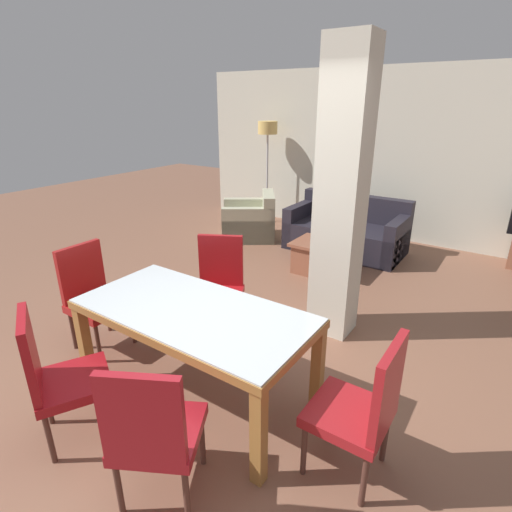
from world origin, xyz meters
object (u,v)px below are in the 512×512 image
object	(u,v)px
dining_chair_head_left	(93,294)
coffee_table	(321,257)
bottle	(319,235)
floor_lamp	(268,138)
dining_table	(194,327)
armchair	(251,222)
sofa	(346,232)
dining_chair_head_right	(363,406)
dining_chair_near_left	(57,374)
dining_chair_far_left	(219,283)
dining_chair_near_right	(153,430)

from	to	relation	value
dining_chair_head_left	coffee_table	size ratio (longest dim) A/B	1.32
bottle	floor_lamp	xyz separation A→B (m)	(-1.87, 1.64, 1.05)
dining_table	armchair	bearing A→B (deg)	118.72
dining_table	floor_lamp	distance (m)	5.01
sofa	dining_chair_head_right	bearing A→B (deg)	113.33
dining_chair_head_right	sofa	bearing A→B (deg)	23.33
dining_table	floor_lamp	bearing A→B (deg)	116.32
dining_chair_near_left	coffee_table	world-z (taller)	dining_chair_near_left
dining_chair_head_right	dining_chair_far_left	xyz separation A→B (m)	(-1.76, 0.84, 0.00)
dining_table	bottle	distance (m)	2.78
dining_chair_near_right	dining_chair_near_left	distance (m)	0.88
dining_table	dining_chair_near_left	size ratio (longest dim) A/B	1.84
dining_chair_near_left	floor_lamp	distance (m)	5.62
dining_chair_far_left	bottle	bearing A→B (deg)	-121.91
dining_table	bottle	bearing A→B (deg)	96.28
dining_chair_far_left	floor_lamp	size ratio (longest dim) A/B	0.53
dining_chair_near_left	sofa	distance (m)	4.61
dining_chair_far_left	floor_lamp	xyz separation A→B (m)	(-1.74, 3.57, 1.04)
dining_chair_head_left	dining_chair_far_left	bearing A→B (deg)	135.55
dining_table	floor_lamp	world-z (taller)	floor_lamp
dining_chair_far_left	armchair	world-z (taller)	dining_chair_far_left
dining_chair_far_left	dining_chair_near_left	world-z (taller)	same
floor_lamp	coffee_table	bearing A→B (deg)	-40.72
armchair	bottle	xyz separation A→B (m)	(1.58, -0.67, 0.24)
floor_lamp	dining_chair_head_left	bearing A→B (deg)	-78.24
dining_chair_head_right	dining_chair_far_left	bearing A→B (deg)	64.59
dining_chair_head_right	floor_lamp	xyz separation A→B (m)	(-3.50, 4.40, 1.04)
dining_chair_near_right	bottle	bearing A→B (deg)	73.24
dining_table	bottle	size ratio (longest dim) A/B	8.04
sofa	armchair	distance (m)	1.61
dining_table	floor_lamp	xyz separation A→B (m)	(-2.18, 4.40, 0.96)
dining_chair_near_right	coffee_table	size ratio (longest dim) A/B	1.32
coffee_table	floor_lamp	size ratio (longest dim) A/B	0.40
dining_chair_near_left	armchair	bearing A→B (deg)	136.50
armchair	dining_chair_head_left	bearing A→B (deg)	155.41
dining_chair_far_left	dining_chair_near_left	bearing A→B (deg)	62.16
dining_chair_near_right	sofa	world-z (taller)	dining_chair_near_right
dining_chair_head_right	floor_lamp	world-z (taller)	floor_lamp
dining_chair_far_left	coffee_table	bearing A→B (deg)	-123.85
dining_chair_head_right	armchair	distance (m)	4.70
coffee_table	bottle	xyz separation A→B (m)	(-0.06, 0.03, 0.29)
dining_table	sofa	xyz separation A→B (m)	(-0.31, 3.77, -0.32)
dining_chair_near_right	dining_table	bearing A→B (deg)	90.00
dining_chair_far_left	sofa	bearing A→B (deg)	-120.50
dining_chair_near_left	floor_lamp	xyz separation A→B (m)	(-1.74, 5.24, 1.04)
dining_table	dining_chair_head_right	xyz separation A→B (m)	(1.32, 0.00, -0.08)
coffee_table	bottle	bearing A→B (deg)	155.82
dining_chair_near_right	dining_chair_head_right	size ratio (longest dim) A/B	1.00
coffee_table	bottle	size ratio (longest dim) A/B	3.31
dining_chair_near_left	sofa	size ratio (longest dim) A/B	0.56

